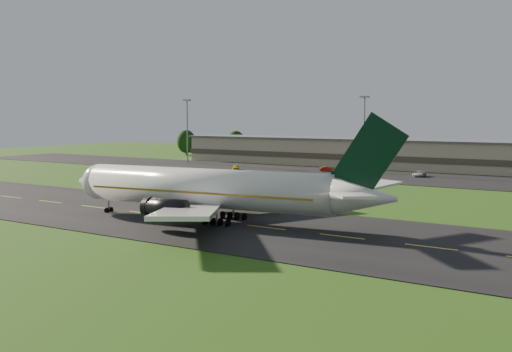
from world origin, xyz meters
The scene contains 11 objects.
ground centered at (0.00, 0.00, 0.00)m, with size 360.00×360.00×0.00m, color #2A4912.
taxiway centered at (0.00, 0.00, 0.05)m, with size 220.00×30.00×0.10m, color black.
apron centered at (0.00, 72.00, 0.05)m, with size 260.00×30.00×0.10m, color black.
airliner centered at (12.92, 0.11, 4.66)m, with size 51.16×41.83×15.57m.
terminal centered at (6.40, 96.18, 3.99)m, with size 145.00×16.00×8.40m.
light_mast_west centered at (-55.00, 80.00, 12.74)m, with size 2.40×1.20×20.35m.
light_mast_centre centered at (5.00, 80.00, 12.74)m, with size 2.40×1.20×20.35m.
tree_line centered at (30.46, 106.24, 5.12)m, with size 201.94×9.69×10.35m.
service_vehicle_a centered at (-27.38, 66.65, 0.78)m, with size 1.59×3.96×1.35m, color yellow.
service_vehicle_b centered at (-3.42, 75.32, 0.76)m, with size 1.39×3.99×1.31m, color #99170A.
service_vehicle_c centered at (21.28, 75.74, 0.81)m, with size 2.35×5.10×1.42m, color silver.
Camera 1 is at (60.56, -65.09, 15.09)m, focal length 40.00 mm.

